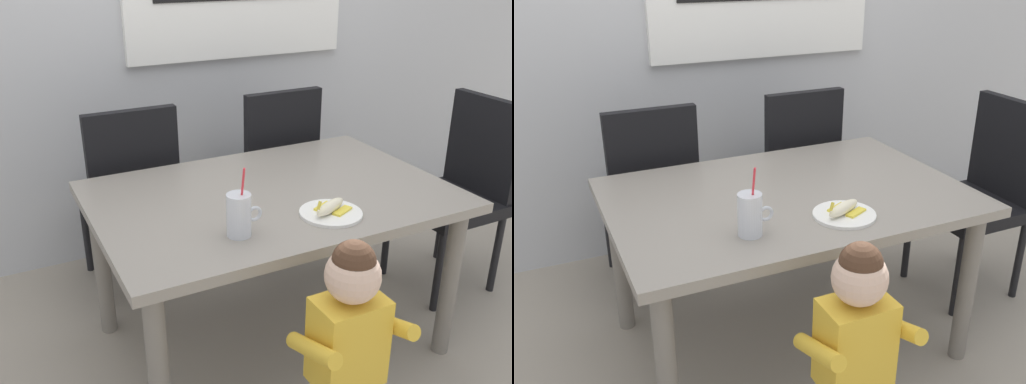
% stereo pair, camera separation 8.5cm
% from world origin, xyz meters
% --- Properties ---
extents(ground_plane, '(24.00, 24.00, 0.00)m').
position_xyz_m(ground_plane, '(0.00, 0.00, 0.00)').
color(ground_plane, '#9E9384').
extents(dining_table, '(1.40, 0.96, 0.72)m').
position_xyz_m(dining_table, '(0.00, 0.00, 0.63)').
color(dining_table, gray).
rests_on(dining_table, ground).
extents(dining_chair_left, '(0.44, 0.44, 0.96)m').
position_xyz_m(dining_chair_left, '(-0.40, 0.69, 0.54)').
color(dining_chair_left, black).
rests_on(dining_chair_left, ground).
extents(dining_chair_right, '(0.44, 0.45, 0.96)m').
position_xyz_m(dining_chair_right, '(0.38, 0.70, 0.54)').
color(dining_chair_right, black).
rests_on(dining_chair_right, ground).
extents(dining_chair_far, '(0.44, 0.44, 0.96)m').
position_xyz_m(dining_chair_far, '(1.08, 0.03, 0.54)').
color(dining_chair_far, black).
rests_on(dining_chair_far, ground).
extents(toddler_standing, '(0.33, 0.24, 0.84)m').
position_xyz_m(toddler_standing, '(-0.09, -0.67, 0.53)').
color(toddler_standing, '#3F4760').
rests_on(toddler_standing, ground).
extents(milk_cup, '(0.13, 0.08, 0.25)m').
position_xyz_m(milk_cup, '(-0.27, -0.27, 0.78)').
color(milk_cup, silver).
rests_on(milk_cup, dining_table).
extents(snack_plate, '(0.23, 0.23, 0.01)m').
position_xyz_m(snack_plate, '(0.09, -0.28, 0.72)').
color(snack_plate, white).
rests_on(snack_plate, dining_table).
extents(peeled_banana, '(0.18, 0.13, 0.07)m').
position_xyz_m(peeled_banana, '(0.09, -0.28, 0.75)').
color(peeled_banana, '#F4EAC6').
rests_on(peeled_banana, snack_plate).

